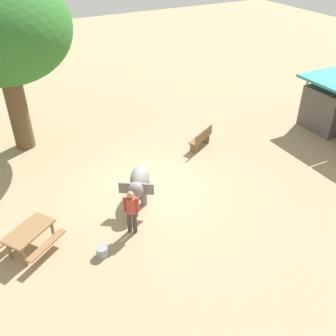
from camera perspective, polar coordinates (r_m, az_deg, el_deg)
name	(u,v)px	position (r m, az deg, el deg)	size (l,w,h in m)	color
ground_plane	(148,188)	(14.56, -3.00, -3.02)	(60.00, 60.00, 0.00)	tan
elephant	(139,183)	(13.49, -4.36, -2.21)	(1.71, 1.57, 1.24)	slate
person_handler	(131,209)	(12.12, -5.51, -6.12)	(0.32, 0.44, 1.62)	#3F3833
wooden_bench	(201,138)	(16.95, 5.01, 4.47)	(1.02, 1.42, 0.88)	brown
picnic_table_near	(30,235)	(12.44, -19.91, -9.35)	(2.07, 2.08, 0.78)	olive
market_stall_teal	(330,106)	(19.86, 23.00, 8.50)	(2.50, 2.50, 2.52)	#59514C
feed_bucket	(102,251)	(11.98, -9.82, -12.18)	(0.36, 0.36, 0.32)	gray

